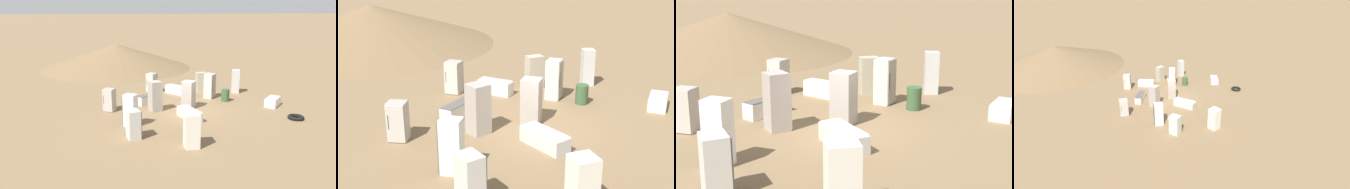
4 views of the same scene
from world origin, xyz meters
TOP-DOWN VIEW (x-y plane):
  - ground_plane at (0.00, 0.00)m, footprint 1000.00×1000.00m
  - dirt_mound at (3.39, -17.43)m, footprint 16.52×16.52m
  - discarded_fridge_0 at (4.15, 4.04)m, footprint 0.77×0.86m
  - discarded_fridge_1 at (2.21, -0.40)m, footprint 0.89×0.88m
  - discarded_fridge_2 at (-2.23, -4.40)m, footprint 0.79×0.64m
  - discarded_fridge_3 at (-0.15, -4.36)m, footprint 1.47×1.65m
  - discarded_fridge_4 at (4.11, 2.17)m, footprint 0.90×0.86m
  - discarded_fridge_5 at (-5.84, 0.30)m, footprint 1.54×1.52m
  - discarded_fridge_6 at (-2.33, -2.65)m, footprint 0.97×0.97m
  - discarded_fridge_7 at (2.42, -2.21)m, footprint 1.75×1.48m
  - discarded_fridge_8 at (1.60, 5.73)m, footprint 0.74×0.79m
  - discarded_fridge_9 at (-0.08, -0.52)m, footprint 1.04×1.04m
  - discarded_fridge_10 at (-4.85, -3.75)m, footprint 0.72×0.74m
  - discarded_fridge_11 at (1.58, -5.29)m, footprint 0.98×0.98m
  - discarded_fridge_12 at (5.12, -0.99)m, footprint 0.90×0.87m
  - discarded_fridge_13 at (0.51, 1.70)m, footprint 1.17×2.04m
  - scrap_tire at (-5.75, 3.15)m, footprint 0.97×0.97m
  - rusty_barrel at (-3.12, -1.54)m, footprint 0.56×0.56m

SIDE VIEW (x-z plane):
  - ground_plane at x=0.00m, z-range 0.00..0.00m
  - scrap_tire at x=-5.75m, z-range 0.00..0.21m
  - discarded_fridge_5 at x=-5.84m, z-range 0.00..0.60m
  - discarded_fridge_13 at x=0.51m, z-range 0.00..0.61m
  - discarded_fridge_7 at x=2.42m, z-range 0.00..0.63m
  - discarded_fridge_3 at x=-0.15m, z-range 0.00..0.67m
  - rusty_barrel at x=-3.12m, z-range 0.00..0.88m
  - discarded_fridge_12 at x=5.12m, z-range 0.00..1.48m
  - discarded_fridge_0 at x=4.15m, z-range 0.00..1.50m
  - discarded_fridge_11 at x=1.58m, z-range 0.00..1.53m
  - discarded_fridge_2 at x=-2.23m, z-range 0.00..1.61m
  - discarded_fridge_8 at x=1.60m, z-range 0.00..1.68m
  - discarded_fridge_6 at x=-2.33m, z-range 0.00..1.82m
  - discarded_fridge_9 at x=-0.08m, z-range 0.00..1.83m
  - discarded_fridge_10 at x=-4.85m, z-range 0.00..1.83m
  - discarded_fridge_4 at x=4.11m, z-range 0.00..1.84m
  - discarded_fridge_1 at x=2.21m, z-range 0.00..1.95m
  - dirt_mound at x=3.39m, z-range 0.00..2.66m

